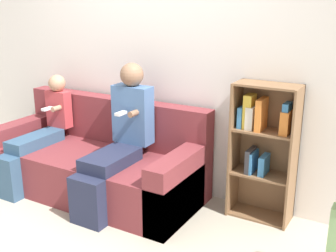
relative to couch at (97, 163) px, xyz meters
The scene contains 6 objects.
ground_plane 0.70m from the couch, 57.81° to the right, with size 14.00×14.00×0.00m, color #B2A893.
back_wall 1.15m from the couch, 54.05° to the left, with size 10.00×0.06×2.55m.
couch is the anchor object (origin of this frame).
adult_seated 0.50m from the couch, 15.47° to the right, with size 0.36×0.84×1.25m.
child_seated 0.66m from the couch, 165.94° to the right, with size 0.25×0.84×1.06m.
bookshelf 1.58m from the couch, 12.21° to the left, with size 0.52×0.27×1.15m.
Camera 1 is at (2.12, -2.34, 1.81)m, focal length 45.00 mm.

